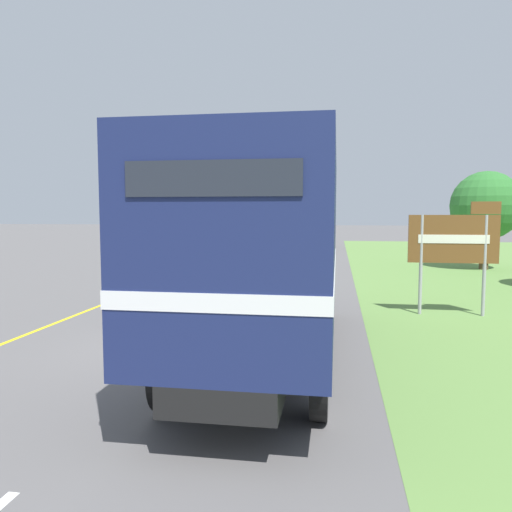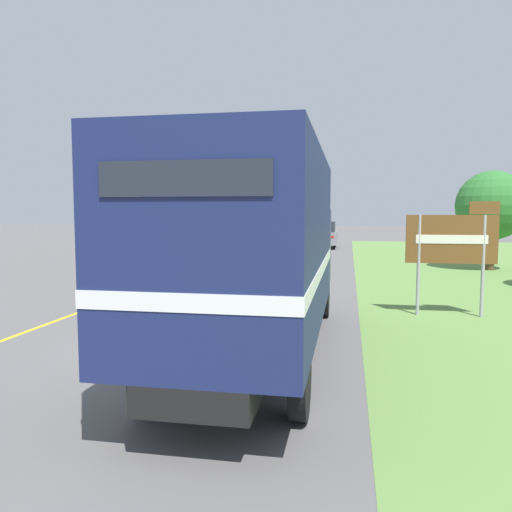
{
  "view_description": "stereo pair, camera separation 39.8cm",
  "coord_description": "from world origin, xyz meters",
  "px_view_note": "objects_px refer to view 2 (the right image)",
  "views": [
    {
      "loc": [
        3.02,
        -9.19,
        2.67
      ],
      "look_at": [
        0.3,
        7.56,
        1.2
      ],
      "focal_mm": 35.0,
      "sensor_mm": 36.0,
      "label": 1
    },
    {
      "loc": [
        3.41,
        -9.12,
        2.67
      ],
      "look_at": [
        0.3,
        7.56,
        1.2
      ],
      "focal_mm": 35.0,
      "sensor_mm": 36.0,
      "label": 2
    }
  ],
  "objects_px": {
    "lead_car_white": "(238,246)",
    "roadside_tree_mid": "(492,206)",
    "highway_sign": "(453,242)",
    "lead_car_grey_ahead": "(325,235)",
    "horse_trailer_truck": "(258,249)"
  },
  "relations": [
    {
      "from": "lead_car_white",
      "to": "lead_car_grey_ahead",
      "type": "xyz_separation_m",
      "value": [
        3.62,
        13.99,
        -0.03
      ]
    },
    {
      "from": "horse_trailer_truck",
      "to": "lead_car_grey_ahead",
      "type": "height_order",
      "value": "horse_trailer_truck"
    },
    {
      "from": "horse_trailer_truck",
      "to": "roadside_tree_mid",
      "type": "bearing_deg",
      "value": 63.13
    },
    {
      "from": "horse_trailer_truck",
      "to": "lead_car_white",
      "type": "xyz_separation_m",
      "value": [
        -3.79,
        15.38,
        -0.98
      ]
    },
    {
      "from": "lead_car_white",
      "to": "highway_sign",
      "type": "bearing_deg",
      "value": -53.14
    },
    {
      "from": "lead_car_grey_ahead",
      "to": "lead_car_white",
      "type": "bearing_deg",
      "value": -104.53
    },
    {
      "from": "horse_trailer_truck",
      "to": "lead_car_grey_ahead",
      "type": "bearing_deg",
      "value": 90.33
    },
    {
      "from": "lead_car_grey_ahead",
      "to": "roadside_tree_mid",
      "type": "relative_size",
      "value": 0.93
    },
    {
      "from": "lead_car_grey_ahead",
      "to": "horse_trailer_truck",
      "type": "bearing_deg",
      "value": -89.67
    },
    {
      "from": "horse_trailer_truck",
      "to": "lead_car_grey_ahead",
      "type": "xyz_separation_m",
      "value": [
        -0.17,
        29.36,
        -1.01
      ]
    },
    {
      "from": "lead_car_white",
      "to": "roadside_tree_mid",
      "type": "height_order",
      "value": "roadside_tree_mid"
    },
    {
      "from": "lead_car_white",
      "to": "roadside_tree_mid",
      "type": "distance_m",
      "value": 12.09
    },
    {
      "from": "highway_sign",
      "to": "roadside_tree_mid",
      "type": "distance_m",
      "value": 12.06
    },
    {
      "from": "horse_trailer_truck",
      "to": "lead_car_white",
      "type": "bearing_deg",
      "value": 103.86
    },
    {
      "from": "roadside_tree_mid",
      "to": "lead_car_grey_ahead",
      "type": "bearing_deg",
      "value": 121.83
    }
  ]
}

